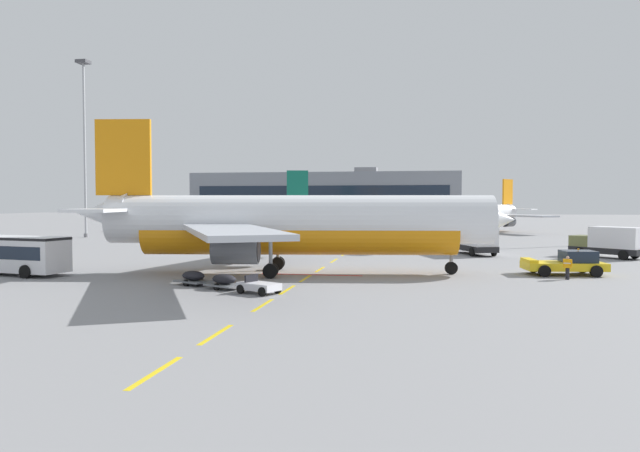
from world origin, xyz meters
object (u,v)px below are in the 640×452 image
(airliner_mid_left, at_px, (232,211))
(catering_truck, at_px, (475,239))
(fuel_service_truck, at_px, (609,242))
(apron_light_mast_near, at_px, (84,129))
(baggage_train, at_px, (224,281))
(airliner_foreground, at_px, (292,224))
(ground_crew_worker, at_px, (568,266))
(pushback_tug, at_px, (567,263))
(airliner_far_right, at_px, (478,215))

(airliner_mid_left, height_order, catering_truck, airliner_mid_left)
(fuel_service_truck, bearing_deg, apron_light_mast_near, 163.21)
(baggage_train, height_order, apron_light_mast_near, apron_light_mast_near)
(baggage_train, relative_size, apron_light_mast_near, 0.30)
(airliner_foreground, xyz_separation_m, fuel_service_truck, (28.51, 18.61, -2.30))
(airliner_foreground, xyz_separation_m, ground_crew_worker, (20.61, 0.20, -2.96))
(airliner_foreground, height_order, pushback_tug, airliner_foreground)
(airliner_mid_left, xyz_separation_m, catering_truck, (42.87, -46.06, -2.15))
(airliner_far_right, distance_m, ground_crew_worker, 65.99)
(airliner_foreground, height_order, airliner_mid_left, airliner_foreground)
(airliner_far_right, xyz_separation_m, catering_truck, (-3.86, -46.23, -1.57))
(baggage_train, bearing_deg, fuel_service_truck, 41.55)
(pushback_tug, height_order, baggage_train, pushback_tug)
(airliner_foreground, distance_m, ground_crew_worker, 20.83)
(pushback_tug, xyz_separation_m, fuel_service_truck, (7.32, 15.49, 0.74))
(airliner_foreground, bearing_deg, pushback_tug, 8.39)
(airliner_foreground, height_order, catering_truck, airliner_foreground)
(airliner_foreground, relative_size, ground_crew_worker, 20.10)
(airliner_foreground, relative_size, catering_truck, 4.70)
(pushback_tug, distance_m, catering_truck, 17.77)
(catering_truck, xyz_separation_m, apron_light_mast_near, (-58.12, 20.19, 15.34))
(airliner_mid_left, xyz_separation_m, baggage_train, (24.96, -74.84, -3.27))
(airliner_mid_left, distance_m, apron_light_mast_near, 32.80)
(catering_truck, height_order, ground_crew_worker, catering_truck)
(pushback_tug, distance_m, airliner_mid_left, 79.52)
(baggage_train, relative_size, ground_crew_worker, 4.82)
(fuel_service_truck, bearing_deg, catering_truck, 174.33)
(airliner_foreground, distance_m, airliner_far_right, 68.90)
(pushback_tug, bearing_deg, ground_crew_worker, -101.14)
(airliner_far_right, height_order, baggage_train, airliner_far_right)
(ground_crew_worker, bearing_deg, airliner_foreground, -179.44)
(airliner_foreground, distance_m, pushback_tug, 21.64)
(airliner_far_right, distance_m, catering_truck, 46.41)
(apron_light_mast_near, bearing_deg, catering_truck, -19.15)
(airliner_far_right, xyz_separation_m, fuel_service_truck, (9.23, -47.52, -1.57))
(airliner_far_right, height_order, apron_light_mast_near, apron_light_mast_near)
(airliner_far_right, bearing_deg, fuel_service_truck, -79.01)
(airliner_mid_left, bearing_deg, catering_truck, -47.05)
(airliner_mid_left, bearing_deg, baggage_train, -71.56)
(airliner_far_right, bearing_deg, apron_light_mast_near, -157.21)
(airliner_mid_left, height_order, airliner_far_right, airliner_mid_left)
(pushback_tug, relative_size, fuel_service_truck, 0.93)
(apron_light_mast_near, bearing_deg, baggage_train, -50.61)
(airliner_foreground, bearing_deg, apron_light_mast_near, 136.80)
(airliner_foreground, bearing_deg, airliner_far_right, 73.75)
(airliner_foreground, bearing_deg, baggage_train, -105.72)
(fuel_service_truck, height_order, apron_light_mast_near, apron_light_mast_near)
(fuel_service_truck, distance_m, apron_light_mast_near, 75.94)
(airliner_mid_left, height_order, apron_light_mast_near, apron_light_mast_near)
(fuel_service_truck, bearing_deg, pushback_tug, -115.30)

